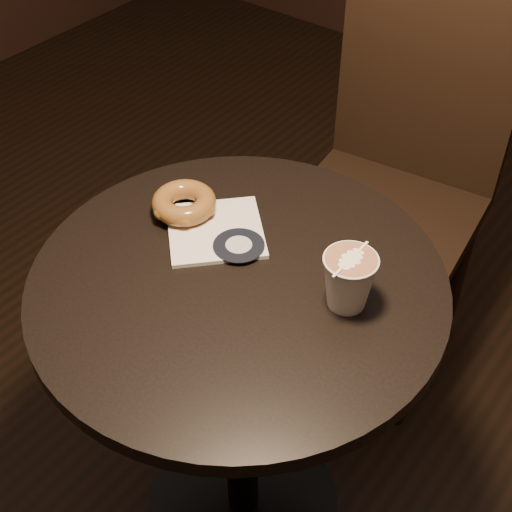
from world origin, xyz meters
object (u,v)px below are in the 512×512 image
at_px(pastry_bag, 216,231).
at_px(chair, 403,155).
at_px(doughnut, 184,203).
at_px(cafe_table, 240,354).
at_px(latte_cup, 349,281).

bearing_deg(pastry_bag, chair, 38.19).
relative_size(chair, pastry_bag, 6.55).
bearing_deg(pastry_bag, doughnut, 130.02).
distance_m(cafe_table, pastry_bag, 0.24).
relative_size(cafe_table, doughnut, 6.40).
distance_m(pastry_bag, doughnut, 0.08).
bearing_deg(cafe_table, chair, 93.56).
bearing_deg(cafe_table, pastry_bag, 147.57).
xyz_separation_m(cafe_table, latte_cup, (0.17, 0.06, 0.25)).
relative_size(cafe_table, latte_cup, 7.78).
bearing_deg(latte_cup, cafe_table, -160.75).
distance_m(doughnut, latte_cup, 0.35).
relative_size(pastry_bag, doughnut, 1.41).
height_order(chair, latte_cup, chair).
relative_size(pastry_bag, latte_cup, 1.71).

